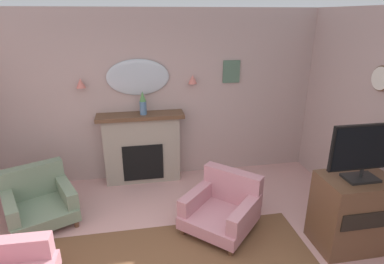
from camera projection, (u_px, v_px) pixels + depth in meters
wall_back at (155, 97)px, 5.10m from camera, size 6.29×0.10×2.73m
fireplace at (142, 149)px, 5.13m from camera, size 1.36×0.36×1.16m
mantel_vase_right at (143, 103)px, 4.85m from camera, size 0.11×0.11×0.37m
wall_mirror at (138, 77)px, 4.87m from camera, size 0.96×0.06×0.56m
wall_sconce_left at (81, 83)px, 4.70m from camera, size 0.14×0.14×0.14m
wall_sconce_right at (193, 79)px, 4.98m from camera, size 0.14×0.14×0.14m
wall_clock at (381, 78)px, 3.78m from camera, size 0.04×0.31×0.31m
framed_picture at (231, 72)px, 5.11m from camera, size 0.28×0.03×0.36m
armchair_beside_couch at (39, 200)px, 4.20m from camera, size 1.07×1.08×0.71m
armchair_near_fireplace at (223, 206)px, 4.06m from camera, size 1.14×1.15×0.71m
tv_cabinet at (352, 212)px, 3.68m from camera, size 0.80×0.57×0.90m
tv_flatscreen at (366, 151)px, 3.39m from camera, size 0.84×0.24×0.65m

